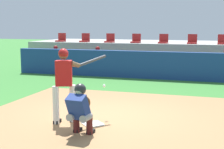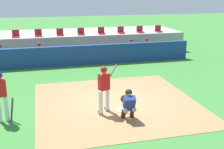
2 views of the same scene
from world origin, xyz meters
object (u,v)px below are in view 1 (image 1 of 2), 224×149
Objects in this scene: home_plate at (93,124)px; dugout_player_1 at (97,59)px; dugout_player_0 at (55,58)px; stadium_seat_4 at (163,41)px; stadium_seat_5 at (192,41)px; stadium_seat_3 at (136,40)px; stadium_seat_6 at (223,42)px; stadium_seat_0 at (61,39)px; catcher_crouched at (80,107)px; batter_at_plate at (65,81)px; stadium_seat_2 at (110,40)px; stadium_seat_1 at (85,40)px.

home_plate is 0.34× the size of dugout_player_1.
dugout_player_0 is 2.71× the size of stadium_seat_4.
stadium_seat_3 is at bearing 180.00° from stadium_seat_5.
dugout_player_0 is 1.00× the size of dugout_player_1.
stadium_seat_0 is at bearing 180.00° from stadium_seat_6.
catcher_crouched is 1.42× the size of dugout_player_1.
stadium_seat_5 is (1.43, 10.94, 0.93)m from catcher_crouched.
stadium_seat_0 reaches higher than catcher_crouched.
batter_at_plate is 10.83m from stadium_seat_6.
dugout_player_1 is at bearing -125.46° from stadium_seat_3.
catcher_crouched is 11.35m from stadium_seat_2.
stadium_seat_0 reaches higher than dugout_player_1.
stadium_seat_3 is 1.00× the size of stadium_seat_6.
home_plate is 0.96m from catcher_crouched.
stadium_seat_6 is (2.89, 10.18, 1.51)m from home_plate.
dugout_player_0 is 8.34m from stadium_seat_6.
stadium_seat_3 is at bearing 94.28° from batter_at_plate.
batter_at_plate is at bearing -74.86° from dugout_player_1.
stadium_seat_1 is (0.82, 2.03, 0.86)m from dugout_player_0.
stadium_seat_6 is (2.88, 10.94, 0.93)m from catcher_crouched.
dugout_player_1 is 2.71× the size of stadium_seat_3.
stadium_seat_2 and stadium_seat_4 have the same top height.
stadium_seat_1 is (-4.33, 10.18, 1.51)m from home_plate.
batter_at_plate is at bearing -70.32° from stadium_seat_1.
dugout_player_0 is at bearing 180.00° from dugout_player_1.
home_plate is 0.92× the size of stadium_seat_3.
stadium_seat_4 reaches higher than home_plate.
home_plate is 0.92× the size of stadium_seat_0.
stadium_seat_4 is at bearing 35.11° from dugout_player_1.
batter_at_plate is (-0.68, -0.04, 1.01)m from home_plate.
catcher_crouched is 11.35m from stadium_seat_6.
catcher_crouched is at bearing -46.35° from batter_at_plate.
stadium_seat_2 is at bearing 89.87° from dugout_player_1.
dugout_player_1 is (-2.90, 8.90, 0.07)m from catcher_crouched.
stadium_seat_3 is 1.00× the size of stadium_seat_5.
stadium_seat_3 reaches higher than dugout_player_0.
dugout_player_0 is (-4.48, 8.18, -0.36)m from batter_at_plate.
stadium_seat_1 is 2.89m from stadium_seat_3.
dugout_player_0 is 4.32m from stadium_seat_3.
batter_at_plate reaches higher than catcher_crouched.
stadium_seat_3 reaches higher than catcher_crouched.
dugout_player_0 is (-5.17, 8.90, 0.07)m from catcher_crouched.
home_plate is at bearing -70.44° from dugout_player_1.
stadium_seat_6 is at bearing 0.00° from stadium_seat_4.
stadium_seat_5 is at bearing 81.92° from home_plate.
stadium_seat_4 is at bearing 180.00° from stadium_seat_5.
stadium_seat_5 and stadium_seat_6 have the same top height.
stadium_seat_5 is at bearing 17.13° from dugout_player_0.
stadium_seat_2 is at bearing 180.00° from stadium_seat_5.
stadium_seat_1 is at bearing 180.00° from stadium_seat_4.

